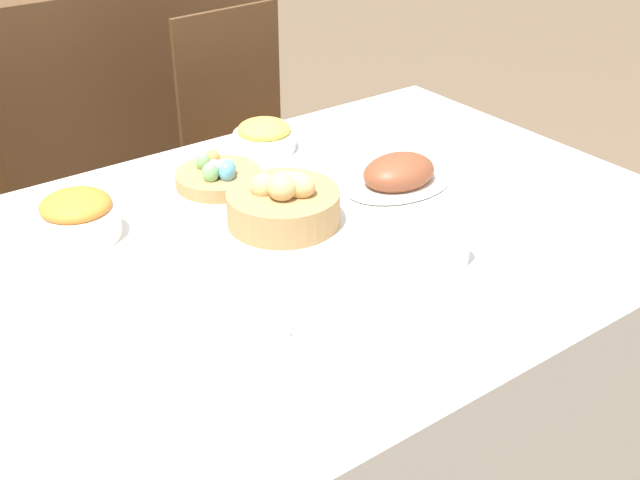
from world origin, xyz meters
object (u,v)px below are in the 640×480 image
(bread_basket, at_px, (284,203))
(dinner_plate, at_px, (431,334))
(chair_far_right, at_px, (252,147))
(fork, at_px, (368,365))
(sideboard, at_px, (95,112))
(butter_dish, at_px, (248,332))
(carrot_bowl, at_px, (77,216))
(ham_platter, at_px, (399,174))
(pineapple_bowl, at_px, (264,136))
(spoon, at_px, (499,302))
(egg_basket, at_px, (218,176))
(drinking_cup, at_px, (454,242))
(knife, at_px, (488,308))

(bread_basket, bearing_deg, dinner_plate, -92.90)
(chair_far_right, distance_m, fork, 1.55)
(chair_far_right, height_order, fork, chair_far_right)
(sideboard, xyz_separation_m, butter_dish, (-0.47, -1.93, 0.29))
(carrot_bowl, bearing_deg, dinner_plate, -62.83)
(ham_platter, height_order, butter_dish, ham_platter)
(pineapple_bowl, height_order, spoon, pineapple_bowl)
(egg_basket, bearing_deg, ham_platter, -35.75)
(drinking_cup, bearing_deg, dinner_plate, -142.52)
(dinner_plate, bearing_deg, drinking_cup, 37.48)
(carrot_bowl, height_order, spoon, carrot_bowl)
(chair_far_right, bearing_deg, fork, -118.16)
(butter_dish, bearing_deg, spoon, -22.62)
(chair_far_right, relative_size, dinner_plate, 4.09)
(sideboard, bearing_deg, pineapple_bowl, -89.39)
(carrot_bowl, xyz_separation_m, dinner_plate, (0.37, -0.72, -0.04))
(carrot_bowl, xyz_separation_m, fork, (0.22, -0.72, -0.05))
(sideboard, xyz_separation_m, carrot_bowl, (-0.57, -1.40, 0.32))
(sideboard, height_order, ham_platter, sideboard)
(pineapple_bowl, relative_size, butter_dish, 1.32)
(egg_basket, distance_m, drinking_cup, 0.64)
(pineapple_bowl, height_order, butter_dish, pineapple_bowl)
(carrot_bowl, height_order, pineapple_bowl, carrot_bowl)
(carrot_bowl, xyz_separation_m, knife, (0.52, -0.72, -0.05))
(butter_dish, bearing_deg, knife, -24.08)
(sideboard, relative_size, carrot_bowl, 7.81)
(ham_platter, xyz_separation_m, pineapple_bowl, (-0.15, 0.38, 0.01))
(carrot_bowl, relative_size, fork, 0.98)
(pineapple_bowl, xyz_separation_m, spoon, (-0.04, -0.88, -0.04))
(spoon, relative_size, butter_dish, 1.45)
(carrot_bowl, xyz_separation_m, butter_dish, (0.10, -0.53, -0.03))
(chair_far_right, height_order, egg_basket, chair_far_right)
(fork, height_order, drinking_cup, drinking_cup)
(sideboard, xyz_separation_m, bread_basket, (-0.17, -1.61, 0.32))
(butter_dish, bearing_deg, ham_platter, 26.81)
(dinner_plate, height_order, knife, dinner_plate)
(ham_platter, bearing_deg, knife, -113.29)
(spoon, bearing_deg, knife, -177.89)
(egg_basket, bearing_deg, bread_basket, -84.76)
(egg_basket, height_order, ham_platter, egg_basket)
(chair_far_right, relative_size, drinking_cup, 10.64)
(sideboard, bearing_deg, ham_platter, -84.26)
(carrot_bowl, relative_size, drinking_cup, 1.94)
(sideboard, relative_size, dinner_plate, 5.83)
(pineapple_bowl, height_order, fork, pineapple_bowl)
(chair_far_right, distance_m, spoon, 1.45)
(knife, distance_m, drinking_cup, 0.18)
(ham_platter, bearing_deg, pineapple_bowl, 111.53)
(chair_far_right, bearing_deg, pineapple_bowl, -121.61)
(knife, bearing_deg, drinking_cup, 65.59)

